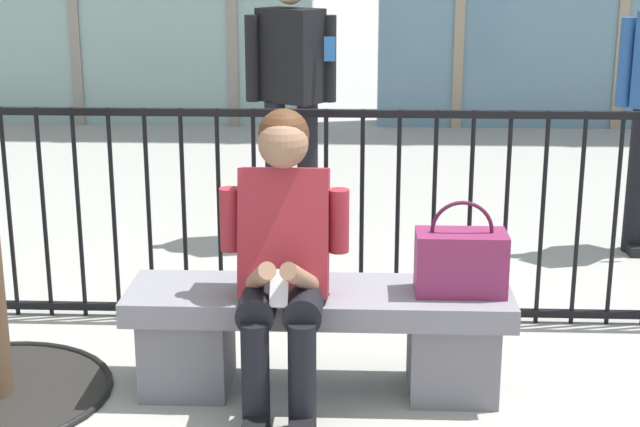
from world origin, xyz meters
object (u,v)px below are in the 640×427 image
at_px(stone_bench, 319,329).
at_px(seated_person_with_phone, 283,253).
at_px(handbag_on_bench, 461,261).
at_px(bystander_at_railing, 291,85).

bearing_deg(stone_bench, seated_person_with_phone, -137.04).
bearing_deg(handbag_on_bench, stone_bench, 179.01).
xyz_separation_m(seated_person_with_phone, bystander_at_railing, (-0.12, 2.22, 0.35)).
xyz_separation_m(seated_person_with_phone, handbag_on_bench, (0.72, 0.12, -0.06)).
distance_m(stone_bench, handbag_on_bench, 0.66).
distance_m(stone_bench, bystander_at_railing, 2.23).
bearing_deg(stone_bench, handbag_on_bench, -0.99).
xyz_separation_m(stone_bench, handbag_on_bench, (0.58, -0.01, 0.32)).
bearing_deg(handbag_on_bench, seated_person_with_phone, -170.62).
distance_m(seated_person_with_phone, handbag_on_bench, 0.73).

